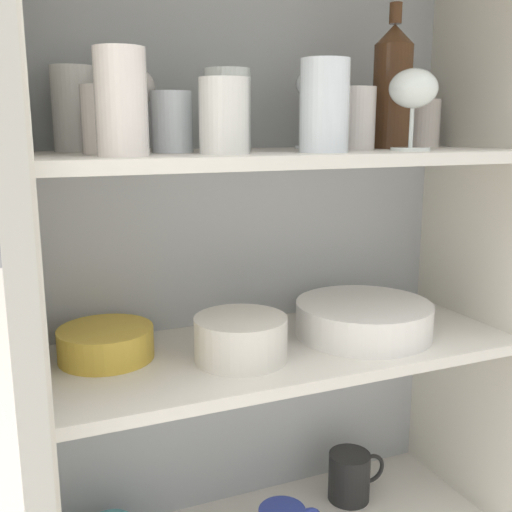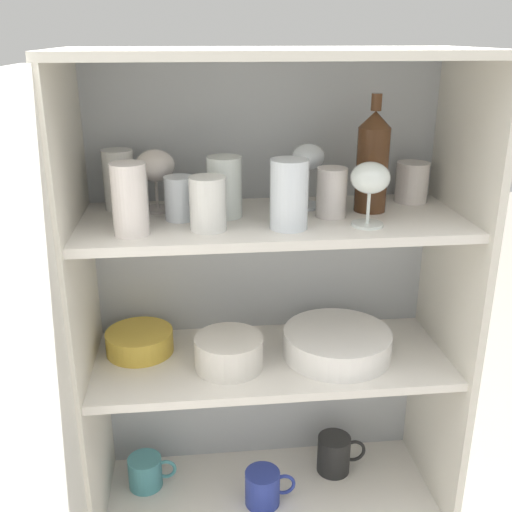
{
  "view_description": "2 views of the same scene",
  "coord_description": "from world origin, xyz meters",
  "px_view_note": "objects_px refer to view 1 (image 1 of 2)",
  "views": [
    {
      "loc": [
        -0.45,
        -0.76,
        1.04
      ],
      "look_at": [
        -0.04,
        0.21,
        0.81
      ],
      "focal_mm": 42.0,
      "sensor_mm": 36.0,
      "label": 1
    },
    {
      "loc": [
        -0.17,
        -1.08,
        1.37
      ],
      "look_at": [
        -0.04,
        0.18,
        0.9
      ],
      "focal_mm": 42.0,
      "sensor_mm": 36.0,
      "label": 2
    }
  ],
  "objects_px": {
    "plate_stack_white": "(363,319)",
    "mixing_bowl_large": "(241,336)",
    "wine_bottle": "(392,86)",
    "serving_bowl_small": "(106,342)",
    "coffee_mug_primary": "(350,476)"
  },
  "relations": [
    {
      "from": "plate_stack_white",
      "to": "mixing_bowl_large",
      "type": "height_order",
      "value": "mixing_bowl_large"
    },
    {
      "from": "mixing_bowl_large",
      "to": "wine_bottle",
      "type": "bearing_deg",
      "value": 10.92
    },
    {
      "from": "wine_bottle",
      "to": "mixing_bowl_large",
      "type": "relative_size",
      "value": 1.63
    },
    {
      "from": "wine_bottle",
      "to": "mixing_bowl_large",
      "type": "distance_m",
      "value": 0.54
    },
    {
      "from": "plate_stack_white",
      "to": "serving_bowl_small",
      "type": "relative_size",
      "value": 1.59
    },
    {
      "from": "mixing_bowl_large",
      "to": "serving_bowl_small",
      "type": "relative_size",
      "value": 0.98
    },
    {
      "from": "wine_bottle",
      "to": "coffee_mug_primary",
      "type": "height_order",
      "value": "wine_bottle"
    },
    {
      "from": "serving_bowl_small",
      "to": "coffee_mug_primary",
      "type": "distance_m",
      "value": 0.62
    },
    {
      "from": "mixing_bowl_large",
      "to": "serving_bowl_small",
      "type": "bearing_deg",
      "value": 156.13
    },
    {
      "from": "wine_bottle",
      "to": "plate_stack_white",
      "type": "distance_m",
      "value": 0.43
    },
    {
      "from": "mixing_bowl_large",
      "to": "serving_bowl_small",
      "type": "height_order",
      "value": "mixing_bowl_large"
    },
    {
      "from": "serving_bowl_small",
      "to": "coffee_mug_primary",
      "type": "xyz_separation_m",
      "value": [
        0.5,
        0.0,
        -0.38
      ]
    },
    {
      "from": "wine_bottle",
      "to": "plate_stack_white",
      "type": "relative_size",
      "value": 1.0
    },
    {
      "from": "wine_bottle",
      "to": "coffee_mug_primary",
      "type": "distance_m",
      "value": 0.81
    },
    {
      "from": "plate_stack_white",
      "to": "mixing_bowl_large",
      "type": "bearing_deg",
      "value": -174.56
    }
  ]
}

